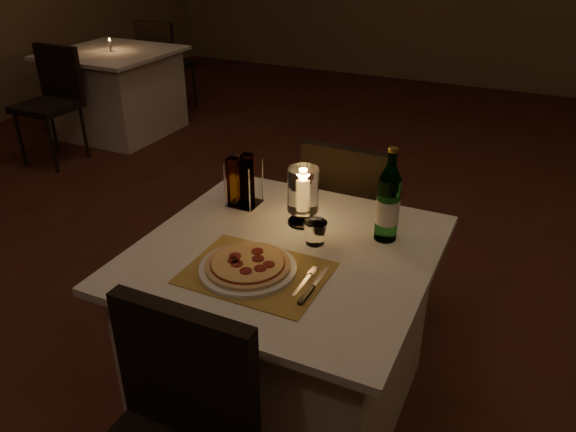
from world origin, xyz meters
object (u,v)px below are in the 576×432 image
at_px(pizza, 248,264).
at_px(hurricane_candle, 303,192).
at_px(main_table, 286,331).
at_px(neighbor_table_left, 117,92).
at_px(water_bottle, 388,204).
at_px(chair_far, 352,212).
at_px(tumbler, 315,233).
at_px(plate, 248,268).

height_order(pizza, hurricane_candle, hurricane_candle).
relative_size(main_table, neighbor_table_left, 1.00).
xyz_separation_m(water_bottle, neighbor_table_left, (-3.11, 2.13, -0.51)).
height_order(main_table, neighbor_table_left, same).
xyz_separation_m(chair_far, water_bottle, (0.29, -0.49, 0.33)).
bearing_deg(pizza, neighbor_table_left, 137.56).
xyz_separation_m(tumbler, water_bottle, (0.21, 0.14, 0.10)).
distance_m(chair_far, pizza, 0.92).
bearing_deg(neighbor_table_left, chair_far, -30.14).
xyz_separation_m(chair_far, plate, (-0.05, -0.89, 0.20)).
bearing_deg(chair_far, water_bottle, -59.44).
relative_size(pizza, tumbler, 3.30).
relative_size(chair_far, water_bottle, 2.60).
bearing_deg(pizza, plate, -173.14).
relative_size(chair_far, tumbler, 10.62).
bearing_deg(water_bottle, tumbler, -146.86).
distance_m(chair_far, water_bottle, 0.66).
xyz_separation_m(chair_far, pizza, (-0.05, -0.89, 0.22)).
relative_size(plate, neighbor_table_left, 0.32).
bearing_deg(plate, pizza, 6.86).
distance_m(main_table, hurricane_candle, 0.53).
distance_m(main_table, tumbler, 0.42).
bearing_deg(tumbler, chair_far, 96.95).
height_order(plate, pizza, pizza).
bearing_deg(water_bottle, plate, -130.56).
relative_size(tumbler, hurricane_candle, 0.38).
relative_size(main_table, water_bottle, 2.89).
xyz_separation_m(water_bottle, hurricane_candle, (-0.31, -0.02, -0.01)).
distance_m(pizza, water_bottle, 0.54).
relative_size(hurricane_candle, neighbor_table_left, 0.22).
height_order(tumbler, water_bottle, water_bottle).
bearing_deg(main_table, hurricane_candle, 96.58).
relative_size(chair_far, plate, 2.81).
relative_size(plate, hurricane_candle, 1.43).
bearing_deg(chair_far, main_table, -90.00).
xyz_separation_m(pizza, neighbor_table_left, (-2.77, 2.53, -0.39)).
distance_m(pizza, tumbler, 0.29).
height_order(plate, water_bottle, water_bottle).
xyz_separation_m(plate, hurricane_candle, (0.03, 0.38, 0.12)).
bearing_deg(tumbler, plate, -116.15).
xyz_separation_m(hurricane_candle, neighbor_table_left, (-2.79, 2.15, -0.50)).
distance_m(pizza, hurricane_candle, 0.39).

